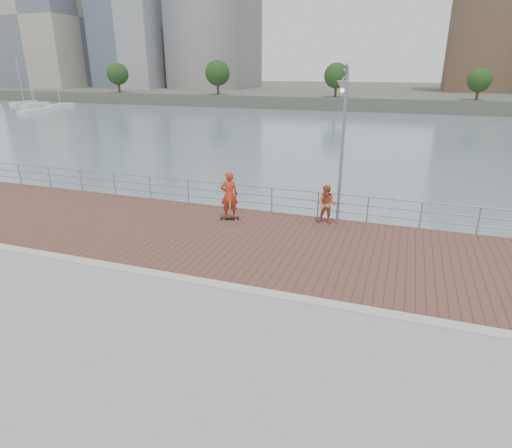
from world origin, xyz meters
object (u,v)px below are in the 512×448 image
(skateboarder, at_px, (229,195))
(street_lamp, at_px, (342,120))
(guardrail, at_px, (295,199))
(bystander, at_px, (327,205))

(skateboarder, bearing_deg, street_lamp, 163.76)
(guardrail, relative_size, skateboarder, 19.87)
(street_lamp, bearing_deg, skateboarder, -171.73)
(bystander, bearing_deg, street_lamp, -27.45)
(guardrail, distance_m, street_lamp, 4.12)
(street_lamp, bearing_deg, bystander, 149.95)
(street_lamp, relative_size, bystander, 3.68)
(guardrail, height_order, street_lamp, street_lamp)
(guardrail, distance_m, bystander, 1.67)
(guardrail, relative_size, bystander, 24.35)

